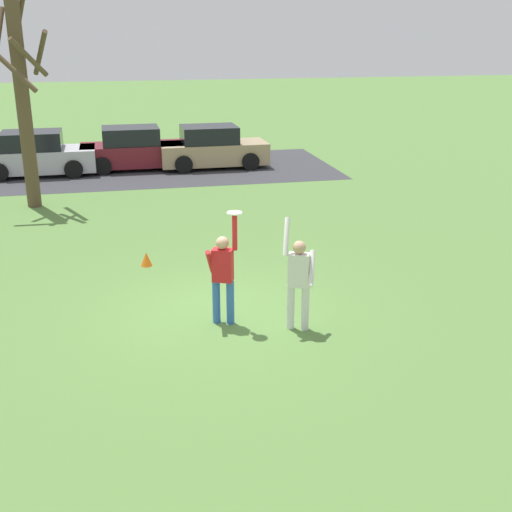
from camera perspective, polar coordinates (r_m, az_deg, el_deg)
name	(u,v)px	position (r m, az deg, el deg)	size (l,w,h in m)	color
ground_plane	(217,312)	(12.38, -3.45, -4.91)	(120.00, 120.00, 0.00)	#567F3D
person_catcher	(223,272)	(11.54, -2.93, -1.45)	(0.58, 0.49, 2.08)	#3366B7
person_defender	(299,278)	(11.33, 3.76, -1.90)	(0.63, 0.58, 2.04)	silver
frisbee_disc	(234,213)	(11.15, -1.90, 3.81)	(0.26, 0.26, 0.02)	white
parked_car_silver	(37,155)	(25.27, -18.73, 8.39)	(4.12, 2.08, 1.59)	#BCBCC1
parked_car_maroon	(134,150)	(25.49, -10.63, 9.16)	(4.12, 2.08, 1.59)	maroon
parked_car_tan	(212,148)	(25.42, -3.86, 9.42)	(4.12, 2.08, 1.59)	tan
parking_strip	(133,171)	(25.26, -10.77, 7.39)	(15.28, 6.40, 0.01)	#38383D
bare_tree_tall	(23,97)	(20.28, -19.80, 13.03)	(2.02, 2.02, 6.74)	brown
field_cone_orange	(146,259)	(14.87, -9.61, -0.26)	(0.26, 0.26, 0.32)	orange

